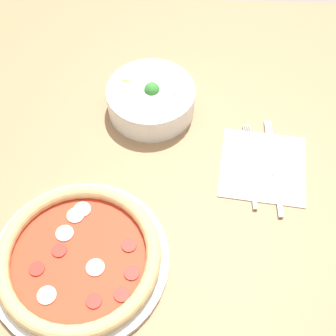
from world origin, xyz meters
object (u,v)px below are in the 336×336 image
object	(u,v)px
bowl	(151,98)
fork	(251,166)
knife	(274,170)
pizza	(79,258)

from	to	relation	value
bowl	fork	world-z (taller)	bowl
knife	bowl	bearing A→B (deg)	57.27
pizza	bowl	distance (m)	0.37
pizza	knife	xyz separation A→B (m)	(0.35, 0.21, -0.01)
bowl	pizza	bearing A→B (deg)	-105.38
bowl	knife	bearing A→B (deg)	-30.26
bowl	fork	size ratio (longest dim) A/B	0.93
knife	fork	bearing A→B (deg)	77.90
bowl	knife	world-z (taller)	bowl
pizza	knife	world-z (taller)	pizza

